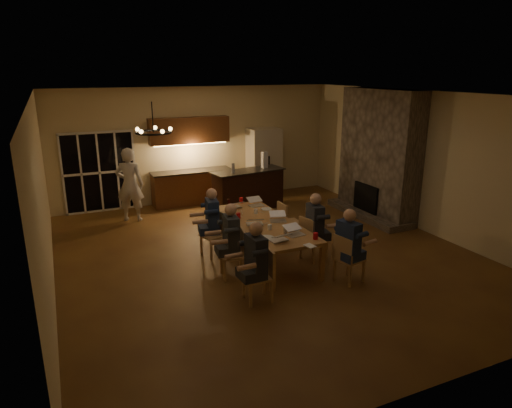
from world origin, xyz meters
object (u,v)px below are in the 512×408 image
(person_left_mid, at_px, (231,240))
(person_right_mid, at_px, (315,228))
(redcup_mid, at_px, (238,216))
(laptop_c, at_px, (255,219))
(can_silver, at_px, (285,231))
(can_cola, at_px, (229,202))
(chandelier, at_px, (154,132))
(person_right_near, at_px, (348,247))
(plate_near, at_px, (294,229))
(plate_left, at_px, (267,238))
(laptop_b, at_px, (295,229))
(laptop_d, at_px, (278,216))
(laptop_f, at_px, (256,201))
(laptop_a, at_px, (278,234))
(chair_left_mid, at_px, (233,254))
(standing_person, at_px, (130,185))
(mug_back, at_px, (232,211))
(plate_far, at_px, (266,209))
(chair_right_mid, at_px, (314,238))
(redcup_near, at_px, (316,236))
(mug_mid, at_px, (256,211))
(mug_front, at_px, (270,227))
(refrigerator, at_px, (264,162))
(bar_island, at_px, (248,190))
(redcup_far, at_px, (241,200))
(bar_blender, at_px, (264,160))
(dining_table, at_px, (264,240))
(chair_right_near, at_px, (350,258))
(chair_right_far, at_px, (290,222))
(person_left_far, at_px, (212,221))
(chair_left_far, at_px, (213,235))
(can_right, at_px, (277,213))
(person_left_near, at_px, (256,263))
(laptop_e, at_px, (233,202))

(person_left_mid, xyz_separation_m, person_right_mid, (1.73, -0.02, 0.00))
(person_right_mid, xyz_separation_m, redcup_mid, (-1.21, 0.95, 0.12))
(laptop_c, height_order, can_silver, laptop_c)
(can_cola, bearing_deg, chandelier, -131.74)
(person_right_near, relative_size, plate_near, 6.12)
(plate_left, bearing_deg, laptop_b, -7.00)
(person_right_mid, bearing_deg, laptop_d, 56.31)
(can_silver, relative_size, can_cola, 1.00)
(laptop_f, relative_size, can_cola, 2.67)
(laptop_a, bearing_deg, chair_left_mid, -39.44)
(standing_person, relative_size, chandelier, 3.38)
(mug_back, bearing_deg, plate_far, -5.12)
(chair_right_mid, height_order, laptop_d, laptop_d)
(redcup_near, bearing_deg, mug_mid, 101.29)
(mug_front, xyz_separation_m, plate_far, (0.50, 1.18, -0.04))
(refrigerator, height_order, redcup_near, refrigerator)
(bar_island, height_order, mug_mid, bar_island)
(redcup_far, distance_m, bar_blender, 2.35)
(dining_table, bearing_deg, redcup_near, -70.51)
(redcup_far, bearing_deg, person_right_mid, -69.72)
(person_left_mid, height_order, redcup_near, person_left_mid)
(chair_right_near, bearing_deg, laptop_b, 32.43)
(laptop_f, height_order, can_silver, laptop_f)
(refrigerator, distance_m, chair_right_far, 3.88)
(chair_right_far, distance_m, bar_blender, 2.85)
(standing_person, bearing_deg, laptop_d, 146.74)
(chair_right_near, distance_m, can_cola, 3.25)
(person_left_far, bearing_deg, chandelier, -33.29)
(person_right_mid, height_order, redcup_near, person_right_mid)
(mug_back, height_order, redcup_mid, redcup_mid)
(dining_table, distance_m, plate_near, 0.80)
(chair_right_mid, distance_m, laptop_a, 1.26)
(person_right_mid, xyz_separation_m, person_left_far, (-1.69, 1.18, 0.00))
(redcup_far, bearing_deg, can_cola, 179.75)
(bar_island, bearing_deg, chair_left_far, -133.53)
(person_right_near, relative_size, mug_mid, 13.80)
(laptop_a, relative_size, mug_mid, 3.20)
(laptop_d, relative_size, redcup_mid, 2.67)
(chair_right_mid, height_order, plate_near, chair_right_mid)
(laptop_c, distance_m, can_right, 0.70)
(person_left_near, bearing_deg, redcup_near, 103.89)
(person_right_mid, height_order, laptop_b, person_right_mid)
(person_left_far, height_order, laptop_c, person_left_far)
(redcup_mid, height_order, plate_near, redcup_mid)
(chair_right_far, bearing_deg, laptop_a, 145.76)
(laptop_e, xyz_separation_m, mug_mid, (0.26, -0.60, -0.06))
(chair_right_near, bearing_deg, redcup_far, 1.70)
(chair_right_mid, bearing_deg, laptop_a, 102.53)
(chair_left_mid, relative_size, bar_blender, 2.03)
(chair_right_mid, height_order, redcup_far, chair_right_mid)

